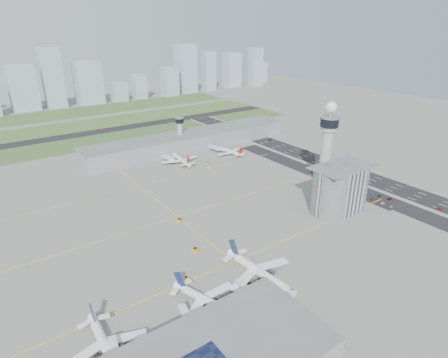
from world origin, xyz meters
TOP-DOWN VIEW (x-y plane):
  - ground at (0.00, 0.00)m, footprint 1000.00×1000.00m
  - grass_strip_0 at (-20.00, 225.00)m, footprint 480.00×50.00m
  - grass_strip_1 at (-20.00, 300.00)m, footprint 480.00×60.00m
  - grass_strip_2 at (-20.00, 380.00)m, footprint 480.00×70.00m
  - runway at (-20.00, 262.00)m, footprint 480.00×22.00m
  - highway at (115.00, 0.00)m, footprint 28.00×500.00m
  - barrier_left at (101.00, 0.00)m, footprint 0.60×500.00m
  - barrier_right at (129.00, 0.00)m, footprint 0.60×500.00m
  - landside_road at (90.00, -10.00)m, footprint 18.00×260.00m
  - parking_lot at (88.00, -22.00)m, footprint 20.00×44.00m
  - taxiway_line_h_0 at (-40.00, -30.00)m, footprint 260.00×0.60m
  - taxiway_line_h_1 at (-40.00, 30.00)m, footprint 260.00×0.60m
  - taxiway_line_h_2 at (-40.00, 90.00)m, footprint 260.00×0.60m
  - taxiway_line_v at (-40.00, 30.00)m, footprint 0.60×260.00m
  - control_tower at (72.00, 8.00)m, footprint 14.00×14.00m
  - secondary_tower at (30.00, 150.00)m, footprint 8.60×8.60m
  - admin_building at (51.99, -22.00)m, footprint 42.00×24.00m
  - terminal_pier at (40.00, 148.00)m, footprint 210.00×32.00m
  - airplane_near_a at (-113.60, -49.13)m, footprint 33.81×39.31m
  - airplane_near_b at (-68.81, -50.26)m, footprint 43.12×46.72m
  - airplane_near_c at (-37.69, -48.19)m, footprint 41.41×47.45m
  - airplane_far_a at (11.53, 119.03)m, footprint 37.32×42.75m
  - airplane_far_b at (60.37, 112.12)m, footprint 35.47×39.63m
  - jet_bridge_near_1 at (-83.00, -61.00)m, footprint 5.39×14.31m
  - jet_bridge_near_2 at (-53.00, -61.00)m, footprint 5.39×14.31m
  - jet_bridge_far_0 at (2.00, 132.00)m, footprint 5.39×14.31m
  - jet_bridge_far_1 at (52.00, 132.00)m, footprint 5.39×14.31m
  - tug_0 at (-110.99, -28.28)m, footprint 2.91×3.34m
  - tug_1 at (-67.00, -27.86)m, footprint 3.26×3.28m
  - tug_2 at (-50.84, -9.41)m, footprint 4.01×4.25m
  - tug_3 at (-41.61, 24.39)m, footprint 4.34×4.16m
  - tug_4 at (29.30, 100.74)m, footprint 2.53×3.31m
  - tug_5 at (27.29, 95.85)m, footprint 2.94×3.37m
  - car_lot_0 at (83.89, -41.11)m, footprint 3.23×1.32m
  - car_lot_1 at (83.81, -34.86)m, footprint 3.55×1.58m
  - car_lot_2 at (83.98, -26.99)m, footprint 4.13×2.41m
  - car_lot_3 at (84.18, -16.74)m, footprint 4.01×2.04m
  - car_lot_4 at (82.38, -12.88)m, footprint 3.70×1.88m
  - car_lot_5 at (82.07, -5.91)m, footprint 3.90×1.42m
  - car_lot_6 at (93.20, -38.15)m, footprint 4.53×2.55m
  - car_lot_7 at (93.92, -33.62)m, footprint 4.69×2.24m
  - car_lot_8 at (92.70, -26.56)m, footprint 3.67×1.83m
  - car_lot_9 at (92.52, -21.47)m, footprint 3.66×1.50m
  - car_lot_10 at (93.81, -11.74)m, footprint 4.69×2.35m
  - car_lot_11 at (92.96, -7.45)m, footprint 3.99×1.90m
  - car_hw_0 at (107.34, -61.73)m, footprint 1.50×3.37m
  - car_hw_1 at (113.99, 42.41)m, footprint 1.47×4.02m
  - car_hw_2 at (122.68, 122.48)m, footprint 2.13×4.52m
  - car_hw_4 at (107.79, 181.16)m, footprint 1.36×3.31m
  - skyline_bldg_7 at (-59.44, 436.89)m, footprint 35.76×28.61m
  - skyline_bldg_8 at (-19.42, 431.56)m, footprint 26.33×21.06m
  - skyline_bldg_9 at (30.27, 432.32)m, footprint 36.96×29.57m
  - skyline_bldg_10 at (73.27, 423.68)m, footprint 23.01×18.41m
  - skyline_bldg_11 at (108.28, 423.34)m, footprint 20.22×16.18m
  - skyline_bldg_12 at (162.17, 421.29)m, footprint 26.14×20.92m
  - skyline_bldg_13 at (201.27, 433.27)m, footprint 32.26×25.81m
  - skyline_bldg_14 at (244.74, 426.38)m, footprint 21.59×17.28m
  - skyline_bldg_15 at (302.83, 435.54)m, footprint 30.25×24.20m
  - skyline_bldg_16 at (345.49, 415.96)m, footprint 23.04×18.43m
  - skyline_bldg_17 at (382.05, 443.29)m, footprint 22.64×18.11m

SIDE VIEW (x-z plane):
  - ground at x=0.00m, z-range 0.00..0.00m
  - taxiway_line_h_0 at x=-40.00m, z-range 0.00..0.01m
  - taxiway_line_h_1 at x=-40.00m, z-range 0.00..0.01m
  - taxiway_line_h_2 at x=-40.00m, z-range 0.00..0.01m
  - taxiway_line_v at x=-40.00m, z-range 0.00..0.01m
  - grass_strip_0 at x=-20.00m, z-range 0.00..0.08m
  - grass_strip_1 at x=-20.00m, z-range 0.00..0.08m
  - grass_strip_2 at x=-20.00m, z-range 0.00..0.08m
  - landside_road at x=90.00m, z-range 0.00..0.08m
  - highway at x=115.00m, z-range 0.00..0.10m
  - parking_lot at x=88.00m, z-range 0.00..0.10m
  - runway at x=-20.00m, z-range 0.01..0.11m
  - car_lot_2 at x=83.98m, z-range 0.00..1.08m
  - car_lot_0 at x=83.89m, z-range 0.00..1.10m
  - car_lot_3 at x=84.18m, z-range 0.00..1.11m
  - car_hw_4 at x=107.79m, z-range 0.00..1.12m
  - car_lot_11 at x=92.96m, z-range 0.00..1.12m
  - car_hw_0 at x=107.34m, z-range 0.00..1.13m
  - car_lot_1 at x=83.81m, z-range 0.00..1.13m
  - car_lot_9 at x=92.52m, z-range 0.00..1.18m
  - car_lot_6 at x=93.20m, z-range 0.00..1.19m
  - barrier_left at x=101.00m, z-range 0.00..1.20m
  - barrier_right at x=129.00m, z-range 0.00..1.20m
  - car_lot_8 at x=92.70m, z-range 0.00..1.20m
  - car_lot_4 at x=82.38m, z-range 0.00..1.21m
  - car_hw_2 at x=122.68m, z-range 0.00..1.25m
  - car_lot_10 at x=93.81m, z-range 0.00..1.27m
  - car_lot_5 at x=82.07m, z-range 0.00..1.28m
  - car_hw_1 at x=113.99m, z-range 0.00..1.32m
  - car_lot_7 at x=93.92m, z-range 0.00..1.32m
  - tug_1 at x=-67.00m, z-range 0.00..1.59m
  - tug_0 at x=-110.99m, z-range 0.00..1.63m
  - tug_5 at x=27.29m, z-range 0.00..1.64m
  - tug_4 at x=29.30m, z-range 0.00..1.76m
  - tug_2 at x=-50.84m, z-range 0.00..2.04m
  - tug_3 at x=-41.61m, z-range 0.00..2.08m
  - jet_bridge_near_1 at x=-83.00m, z-range 0.00..5.70m
  - jet_bridge_near_2 at x=-53.00m, z-range 0.00..5.70m
  - jet_bridge_far_0 at x=2.00m, z-range 0.00..5.70m
  - jet_bridge_far_1 at x=52.00m, z-range 0.00..5.70m
  - airplane_far_b at x=60.37m, z-range 0.00..9.73m
  - airplane_near_a at x=-113.60m, z-range 0.00..10.67m
  - airplane_near_b at x=-68.81m, z-range 0.00..10.73m
  - airplane_far_a at x=11.53m, z-range 0.00..11.17m
  - airplane_near_c at x=-37.69m, z-range 0.00..12.41m
  - terminal_pier at x=40.00m, z-range 0.00..15.80m
  - skyline_bldg_10 at x=73.27m, z-range 0.00..27.75m
  - admin_building at x=51.99m, z-range -1.45..32.05m
  - secondary_tower at x=30.00m, z-range 2.85..34.75m
  - skyline_bldg_11 at x=108.28m, z-range 0.00..38.97m
  - skyline_bldg_17 at x=382.05m, z-range 0.00..41.06m
  - skyline_bldg_12 at x=162.17m, z-range 0.00..46.89m
  - skyline_bldg_7 at x=-59.44m, z-range 0.00..61.22m
  - skyline_bldg_9 at x=30.27m, z-range 0.00..62.11m
  - skyline_bldg_15 at x=302.83m, z-range 0.00..63.40m
  - skyline_bldg_14 at x=244.74m, z-range 0.00..68.75m
  - control_tower at x=72.00m, z-range 2.79..67.29m
  - skyline_bldg_16 at x=345.49m, z-range 0.00..71.56m
  - skyline_bldg_13 at x=201.27m, z-range 0.00..81.20m
  - skyline_bldg_8 at x=-19.42m, z-range 0.00..83.39m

